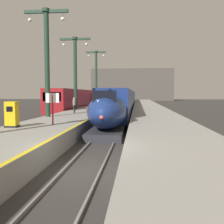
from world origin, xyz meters
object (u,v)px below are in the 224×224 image
passenger_near_edge (74,104)px  departure_info_board (53,102)px  station_column_mid (47,53)px  ticket_machine_yellow (12,115)px  station_column_distant (96,73)px  station_column_far (75,66)px  regional_train_adjacent (83,99)px  highspeed_train_main (126,99)px  rolling_suitcase (88,110)px

passenger_near_edge → departure_info_board: size_ratio=0.80×
station_column_mid → ticket_machine_yellow: size_ratio=6.00×
station_column_distant → passenger_near_edge: (1.38, -23.45, -5.21)m
station_column_distant → station_column_far: bearing=-90.0°
regional_train_adjacent → highspeed_train_main: bearing=26.4°
highspeed_train_main → ticket_machine_yellow: (-5.55, -37.11, -0.18)m
station_column_mid → station_column_far: (0.00, 10.55, -0.11)m
regional_train_adjacent → ticket_machine_yellow: 33.20m
highspeed_train_main → station_column_distant: 8.15m
highspeed_train_main → regional_train_adjacent: 9.04m
station_column_mid → ticket_machine_yellow: 8.94m
station_column_distant → passenger_near_edge: size_ratio=6.19×
station_column_mid → rolling_suitcase: bearing=59.5°
station_column_far → passenger_near_edge: station_column_far is taller
regional_train_adjacent → station_column_distant: size_ratio=3.50×
station_column_far → departure_info_board: bearing=-81.5°
highspeed_train_main → station_column_mid: 30.68m
rolling_suitcase → departure_info_board: departure_info_board is taller
station_column_mid → station_column_far: station_column_mid is taller
station_column_far → departure_info_board: station_column_far is taller
rolling_suitcase → regional_train_adjacent: bearing=103.5°
passenger_near_edge → ticket_machine_yellow: 11.75m
rolling_suitcase → station_column_mid: bearing=-120.5°
station_column_mid → ticket_machine_yellow: bearing=-87.3°
station_column_far → station_column_distant: (0.00, 17.22, 0.56)m
station_column_mid → ticket_machine_yellow: (0.35, -7.39, -5.01)m
departure_info_board → passenger_near_edge: bearing=96.0°
station_column_far → station_column_distant: bearing=90.0°
station_column_far → ticket_machine_yellow: (0.35, -17.94, -4.90)m
highspeed_train_main → departure_info_board: (-3.46, -35.59, 0.58)m
station_column_distant → rolling_suitcase: station_column_distant is taller
ticket_machine_yellow → departure_info_board: 2.70m
station_column_mid → regional_train_adjacent: bearing=94.9°
ticket_machine_yellow → departure_info_board: bearing=36.0°
passenger_near_edge → rolling_suitcase: size_ratio=1.72×
station_column_mid → departure_info_board: bearing=-67.4°
highspeed_train_main → passenger_near_edge: highspeed_train_main is taller
station_column_distant → departure_info_board: 34.05m
station_column_distant → ticket_machine_yellow: bearing=-89.4°
station_column_mid → station_column_far: size_ratio=1.02×
regional_train_adjacent → station_column_mid: 26.21m
station_column_distant → departure_info_board: (2.44, -33.64, -4.69)m
highspeed_train_main → departure_info_board: highspeed_train_main is taller
station_column_far → departure_info_board: size_ratio=4.44×
ticket_machine_yellow → departure_info_board: (2.09, 1.52, 0.77)m
highspeed_train_main → regional_train_adjacent: regional_train_adjacent is taller
highspeed_train_main → station_column_distant: (-5.90, -1.95, 5.28)m
highspeed_train_main → rolling_suitcase: (-3.07, -24.92, -0.62)m
rolling_suitcase → departure_info_board: 10.75m
rolling_suitcase → departure_info_board: size_ratio=0.46×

